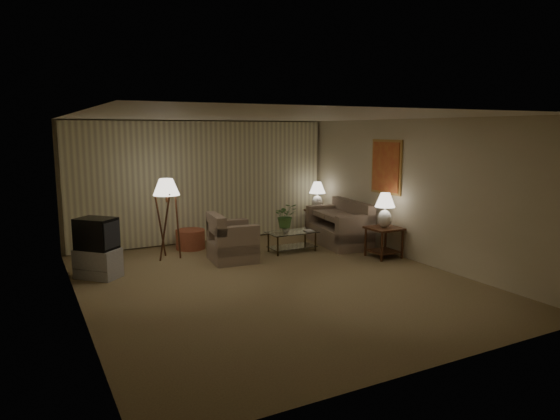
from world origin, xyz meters
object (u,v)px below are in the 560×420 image
object	(u,v)px
side_table_near	(384,236)
ottoman	(190,239)
side_table_far	(317,218)
floor_lamp	(167,217)
table_lamp_near	(385,207)
coffee_table	(292,238)
vase	(286,229)
sofa	(339,227)
tv_cabinet	(98,263)
armchair	(233,242)
crt_tv	(96,234)
table_lamp_far	(317,193)

from	to	relation	value
side_table_near	ottoman	world-z (taller)	side_table_near
side_table_far	floor_lamp	world-z (taller)	floor_lamp
ottoman	floor_lamp	bearing A→B (deg)	-137.25
table_lamp_near	floor_lamp	xyz separation A→B (m)	(-3.79, 1.88, -0.18)
table_lamp_near	coffee_table	world-z (taller)	table_lamp_near
ottoman	vase	xyz separation A→B (m)	(1.64, -1.21, 0.28)
sofa	tv_cabinet	bearing A→B (deg)	-80.27
table_lamp_near	ottoman	world-z (taller)	table_lamp_near
side_table_far	table_lamp_near	bearing A→B (deg)	-90.00
sofa	coffee_table	distance (m)	1.24
floor_lamp	sofa	bearing A→B (deg)	-8.30
side_table_far	vase	distance (m)	1.97
side_table_near	ottoman	bearing A→B (deg)	142.12
table_lamp_near	vase	xyz separation A→B (m)	(-1.53, 1.25, -0.52)
armchair	tv_cabinet	size ratio (longest dim) A/B	1.26
crt_tv	floor_lamp	distance (m)	1.57
sofa	table_lamp_near	xyz separation A→B (m)	(0.15, -1.35, 0.63)
sofa	coffee_table	size ratio (longest dim) A/B	1.88
tv_cabinet	crt_tv	size ratio (longest dim) A/B	1.08
side_table_far	floor_lamp	distance (m)	3.87
table_lamp_near	coffee_table	xyz separation A→B (m)	(-1.38, 1.25, -0.73)
armchair	floor_lamp	distance (m)	1.37
coffee_table	armchair	bearing A→B (deg)	-175.17
crt_tv	sofa	bearing A→B (deg)	48.14
side_table_near	crt_tv	world-z (taller)	crt_tv
sofa	coffee_table	bearing A→B (deg)	-77.57
side_table_near	table_lamp_far	distance (m)	2.55
side_table_far	crt_tv	distance (m)	5.37
coffee_table	sofa	bearing A→B (deg)	4.65
armchair	floor_lamp	xyz separation A→B (m)	(-1.05, 0.75, 0.46)
armchair	table_lamp_far	size ratio (longest dim) A/B	1.55
tv_cabinet	ottoman	world-z (taller)	tv_cabinet
table_lamp_far	coffee_table	bearing A→B (deg)	-138.12
side_table_far	floor_lamp	size ratio (longest dim) A/B	0.38
side_table_far	table_lamp_far	size ratio (longest dim) A/B	0.90
table_lamp_near	tv_cabinet	distance (m)	5.38
armchair	crt_tv	xyz separation A→B (m)	(-2.45, 0.04, 0.40)
table_lamp_far	table_lamp_near	bearing A→B (deg)	-90.00
side_table_near	tv_cabinet	bearing A→B (deg)	167.24
armchair	side_table_far	world-z (taller)	armchair
ottoman	crt_tv	bearing A→B (deg)	-147.71
side_table_far	coffee_table	world-z (taller)	side_table_far
side_table_near	crt_tv	bearing A→B (deg)	167.24
ottoman	tv_cabinet	bearing A→B (deg)	-147.71
table_lamp_far	vase	size ratio (longest dim) A/B	4.84
table_lamp_near	table_lamp_far	size ratio (longest dim) A/B	1.02
coffee_table	vase	xyz separation A→B (m)	(-0.15, -0.00, 0.21)
ottoman	vase	world-z (taller)	vase
table_lamp_far	vase	bearing A→B (deg)	-141.04
table_lamp_far	tv_cabinet	size ratio (longest dim) A/B	0.82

